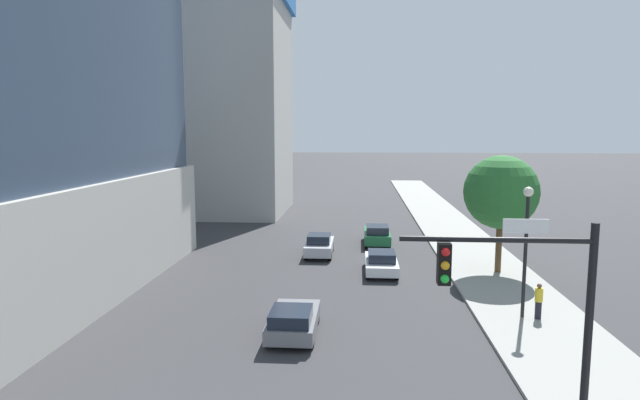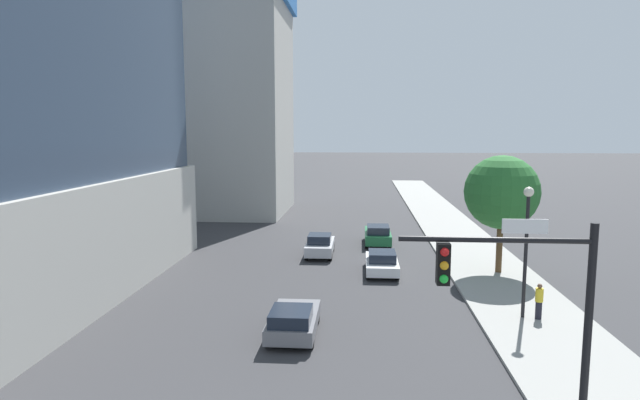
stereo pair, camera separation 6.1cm
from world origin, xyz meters
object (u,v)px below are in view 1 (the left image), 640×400
traffic_light_pole (526,297)px  street_lamp (526,233)px  construction_building (214,82)px  car_gray (293,320)px  pedestrian_yellow_shirt (539,301)px  car_white (381,262)px  car_green (377,235)px  car_silver (319,245)px  street_tree (501,192)px

traffic_light_pole → street_lamp: traffic_light_pole is taller
construction_building → car_gray: construction_building is taller
traffic_light_pole → street_lamp: size_ratio=1.05×
construction_building → pedestrian_yellow_shirt: bearing=-53.5°
car_white → car_green: (0.00, 8.03, 0.10)m
pedestrian_yellow_shirt → construction_building: bearing=126.5°
construction_building → car_silver: size_ratio=8.28×
traffic_light_pole → street_lamp: 11.09m
traffic_light_pole → car_green: bearing=96.1°
street_lamp → street_tree: (0.87, 7.80, 0.91)m
pedestrian_yellow_shirt → street_lamp: bearing=163.6°
street_lamp → car_white: street_lamp is taller
street_lamp → car_green: bearing=111.2°
car_silver → car_white: size_ratio=0.98×
street_lamp → car_gray: street_lamp is taller
street_lamp → car_silver: street_lamp is taller
street_lamp → pedestrian_yellow_shirt: (0.63, -0.19, -3.04)m
construction_building → pedestrian_yellow_shirt: size_ratio=21.38×
traffic_light_pole → car_silver: 23.66m
street_lamp → street_tree: 7.90m
pedestrian_yellow_shirt → traffic_light_pole: bearing=-110.4°
car_green → pedestrian_yellow_shirt: (6.66, -15.76, 0.20)m
car_gray → pedestrian_yellow_shirt: (10.71, 2.47, 0.29)m
construction_building → street_lamp: size_ratio=5.84×
car_silver → car_green: car_green is taller
car_gray → pedestrian_yellow_shirt: size_ratio=2.54×
street_tree → car_green: bearing=131.6°
traffic_light_pole → car_green: 26.57m
traffic_light_pole → car_white: size_ratio=1.46×
car_green → car_gray: car_green is taller
street_tree → car_gray: size_ratio=1.70×
construction_building → street_lamp: construction_building is taller
construction_building → street_lamp: (22.37, -30.93, -9.44)m
street_tree → pedestrian_yellow_shirt: bearing=-91.8°
construction_building → car_green: (16.34, -15.35, -12.67)m
street_lamp → car_gray: size_ratio=1.44×
street_tree → car_silver: street_tree is taller
construction_building → street_lamp: 39.32m
car_silver → pedestrian_yellow_shirt: 16.05m
car_silver → car_gray: car_silver is taller
street_lamp → car_white: (-6.04, 7.55, -3.34)m
construction_building → street_tree: 33.89m
street_tree → traffic_light_pole: bearing=-102.6°
construction_building → car_white: construction_building is taller
car_silver → car_white: car_silver is taller
traffic_light_pole → street_tree: 18.86m
construction_building → traffic_light_pole: size_ratio=5.56×
street_lamp → car_green: (-6.04, 15.58, -3.24)m
construction_building → pedestrian_yellow_shirt: 40.66m
street_lamp → car_silver: 15.84m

